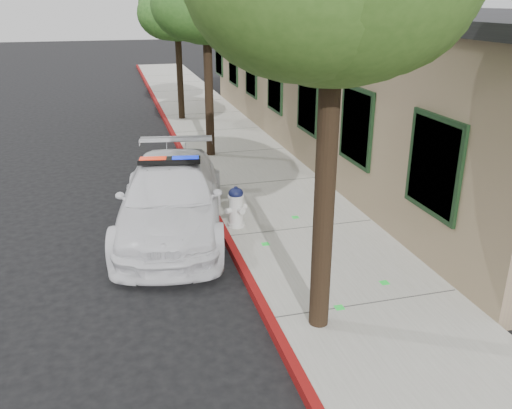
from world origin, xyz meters
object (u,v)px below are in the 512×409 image
(police_car, at_px, (172,198))
(street_tree_far, at_px, (177,12))
(clapboard_building, at_px, (391,80))
(fire_hydrant, at_px, (236,207))
(street_tree_mid, at_px, (206,2))

(police_car, relative_size, street_tree_far, 1.02)
(clapboard_building, bearing_deg, street_tree_far, 138.49)
(clapboard_building, distance_m, fire_hydrant, 8.57)
(fire_hydrant, xyz_separation_m, street_tree_mid, (0.49, 5.49, 3.87))
(police_car, height_order, street_tree_far, street_tree_far)
(clapboard_building, xyz_separation_m, fire_hydrant, (-6.34, -5.55, -1.55))
(police_car, xyz_separation_m, fire_hydrant, (1.25, -0.42, -0.16))
(clapboard_building, distance_m, street_tree_far, 8.21)
(clapboard_building, relative_size, street_tree_far, 3.99)
(police_car, bearing_deg, street_tree_far, 91.28)
(fire_hydrant, relative_size, street_tree_far, 0.16)
(street_tree_far, bearing_deg, street_tree_mid, -88.71)
(clapboard_building, xyz_separation_m, police_car, (-7.59, -5.14, -1.39))
(clapboard_building, relative_size, police_car, 3.90)
(clapboard_building, bearing_deg, street_tree_mid, -179.32)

